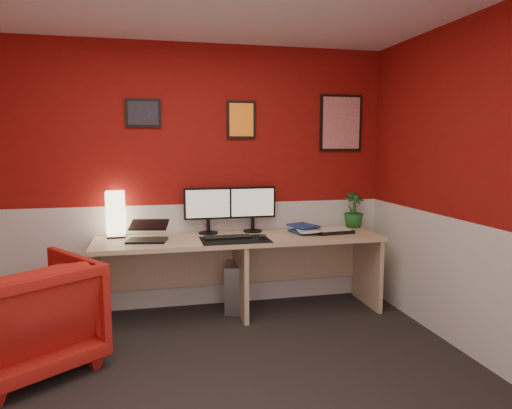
{
  "coord_description": "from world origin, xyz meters",
  "views": [
    {
      "loc": [
        -0.29,
        -2.7,
        1.57
      ],
      "look_at": [
        0.6,
        1.21,
        1.05
      ],
      "focal_mm": 32.7,
      "sensor_mm": 36.0,
      "label": 1
    }
  ],
  "objects_px": {
    "zen_tray": "(332,231)",
    "pc_tower": "(236,285)",
    "potted_plant": "(354,210)",
    "laptop": "(147,229)",
    "shoji_lamp": "(116,215)",
    "armchair": "(24,316)",
    "monitor_left": "(208,203)",
    "desk": "(240,276)",
    "monitor_right": "(253,202)"
  },
  "relations": [
    {
      "from": "monitor_left",
      "to": "pc_tower",
      "type": "xyz_separation_m",
      "value": [
        0.26,
        -0.05,
        -0.8
      ]
    },
    {
      "from": "desk",
      "to": "potted_plant",
      "type": "relative_size",
      "value": 7.32
    },
    {
      "from": "shoji_lamp",
      "to": "potted_plant",
      "type": "relative_size",
      "value": 1.13
    },
    {
      "from": "desk",
      "to": "monitor_right",
      "type": "xyz_separation_m",
      "value": [
        0.17,
        0.22,
        0.66
      ]
    },
    {
      "from": "shoji_lamp",
      "to": "pc_tower",
      "type": "xyz_separation_m",
      "value": [
        1.09,
        -0.07,
        -0.7
      ]
    },
    {
      "from": "potted_plant",
      "to": "pc_tower",
      "type": "xyz_separation_m",
      "value": [
        -1.22,
        -0.07,
        -0.68
      ]
    },
    {
      "from": "monitor_left",
      "to": "laptop",
      "type": "bearing_deg",
      "value": -157.02
    },
    {
      "from": "monitor_right",
      "to": "desk",
      "type": "bearing_deg",
      "value": -127.04
    },
    {
      "from": "monitor_left",
      "to": "armchair",
      "type": "distance_m",
      "value": 1.81
    },
    {
      "from": "armchair",
      "to": "shoji_lamp",
      "type": "bearing_deg",
      "value": -155.7
    },
    {
      "from": "monitor_right",
      "to": "armchair",
      "type": "bearing_deg",
      "value": -152.47
    },
    {
      "from": "potted_plant",
      "to": "desk",
      "type": "bearing_deg",
      "value": -169.14
    },
    {
      "from": "pc_tower",
      "to": "potted_plant",
      "type": "bearing_deg",
      "value": 16.38
    },
    {
      "from": "laptop",
      "to": "zen_tray",
      "type": "distance_m",
      "value": 1.73
    },
    {
      "from": "desk",
      "to": "potted_plant",
      "type": "distance_m",
      "value": 1.35
    },
    {
      "from": "potted_plant",
      "to": "armchair",
      "type": "bearing_deg",
      "value": -161.45
    },
    {
      "from": "zen_tray",
      "to": "potted_plant",
      "type": "bearing_deg",
      "value": 35.55
    },
    {
      "from": "desk",
      "to": "monitor_left",
      "type": "distance_m",
      "value": 0.74
    },
    {
      "from": "zen_tray",
      "to": "potted_plant",
      "type": "height_order",
      "value": "potted_plant"
    },
    {
      "from": "laptop",
      "to": "monitor_left",
      "type": "distance_m",
      "value": 0.64
    },
    {
      "from": "laptop",
      "to": "monitor_right",
      "type": "relative_size",
      "value": 0.57
    },
    {
      "from": "shoji_lamp",
      "to": "armchair",
      "type": "distance_m",
      "value": 1.24
    },
    {
      "from": "laptop",
      "to": "pc_tower",
      "type": "bearing_deg",
      "value": 23.65
    },
    {
      "from": "desk",
      "to": "pc_tower",
      "type": "height_order",
      "value": "desk"
    },
    {
      "from": "desk",
      "to": "pc_tower",
      "type": "xyz_separation_m",
      "value": [
        -0.01,
        0.17,
        -0.14
      ]
    },
    {
      "from": "desk",
      "to": "zen_tray",
      "type": "distance_m",
      "value": 0.98
    },
    {
      "from": "pc_tower",
      "to": "shoji_lamp",
      "type": "bearing_deg",
      "value": -170.25
    },
    {
      "from": "zen_tray",
      "to": "pc_tower",
      "type": "distance_m",
      "value": 1.06
    },
    {
      "from": "laptop",
      "to": "potted_plant",
      "type": "bearing_deg",
      "value": 17.85
    },
    {
      "from": "desk",
      "to": "pc_tower",
      "type": "bearing_deg",
      "value": 92.22
    },
    {
      "from": "shoji_lamp",
      "to": "monitor_right",
      "type": "xyz_separation_m",
      "value": [
        1.27,
        -0.01,
        0.09
      ]
    },
    {
      "from": "zen_tray",
      "to": "armchair",
      "type": "xyz_separation_m",
      "value": [
        -2.56,
        -0.74,
        -0.35
      ]
    },
    {
      "from": "laptop",
      "to": "armchair",
      "type": "height_order",
      "value": "laptop"
    },
    {
      "from": "desk",
      "to": "laptop",
      "type": "distance_m",
      "value": 0.95
    },
    {
      "from": "shoji_lamp",
      "to": "zen_tray",
      "type": "distance_m",
      "value": 2.02
    },
    {
      "from": "zen_tray",
      "to": "potted_plant",
      "type": "xyz_separation_m",
      "value": [
        0.32,
        0.23,
        0.16
      ]
    },
    {
      "from": "potted_plant",
      "to": "laptop",
      "type": "bearing_deg",
      "value": -172.91
    },
    {
      "from": "shoji_lamp",
      "to": "armchair",
      "type": "xyz_separation_m",
      "value": [
        -0.56,
        -0.97,
        -0.54
      ]
    },
    {
      "from": "shoji_lamp",
      "to": "monitor_left",
      "type": "relative_size",
      "value": 0.69
    },
    {
      "from": "shoji_lamp",
      "to": "armchair",
      "type": "height_order",
      "value": "shoji_lamp"
    },
    {
      "from": "desk",
      "to": "zen_tray",
      "type": "relative_size",
      "value": 7.43
    },
    {
      "from": "monitor_left",
      "to": "zen_tray",
      "type": "distance_m",
      "value": 1.21
    },
    {
      "from": "armchair",
      "to": "monitor_left",
      "type": "bearing_deg",
      "value": 178.76
    },
    {
      "from": "pc_tower",
      "to": "armchair",
      "type": "bearing_deg",
      "value": -138.2
    },
    {
      "from": "desk",
      "to": "monitor_left",
      "type": "height_order",
      "value": "monitor_left"
    },
    {
      "from": "desk",
      "to": "zen_tray",
      "type": "height_order",
      "value": "zen_tray"
    },
    {
      "from": "laptop",
      "to": "potted_plant",
      "type": "relative_size",
      "value": 0.93
    },
    {
      "from": "desk",
      "to": "potted_plant",
      "type": "bearing_deg",
      "value": 10.86
    },
    {
      "from": "monitor_left",
      "to": "pc_tower",
      "type": "distance_m",
      "value": 0.84
    },
    {
      "from": "shoji_lamp",
      "to": "pc_tower",
      "type": "relative_size",
      "value": 0.89
    }
  ]
}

